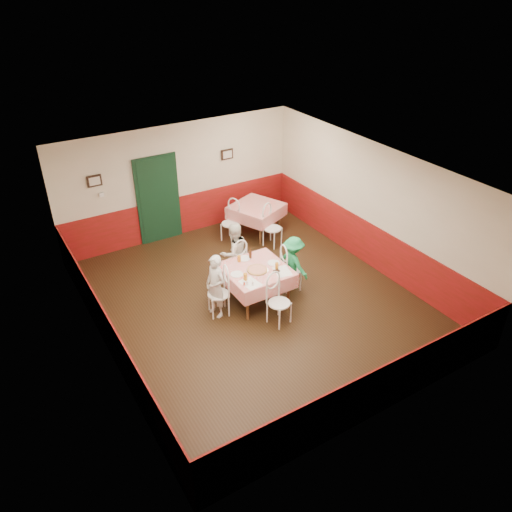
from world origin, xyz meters
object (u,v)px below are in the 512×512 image
chair_far (236,263)px  beer_bottle (250,254)px  chair_near (279,303)px  diner_right (293,263)px  wallet (277,271)px  second_table (256,219)px  diner_left (216,286)px  pizza (257,270)px  diner_far (234,253)px  glass_b (277,266)px  chair_second_a (230,224)px  glass_a (245,277)px  chair_left (218,294)px  chair_right (291,270)px  glass_c (239,259)px  chair_second_b (273,228)px  main_table (256,285)px

chair_far → beer_bottle: bearing=95.2°
chair_far → chair_near: bearing=82.0°
diner_right → wallet: bearing=106.7°
second_table → chair_near: bearing=-114.6°
wallet → diner_left: 1.24m
pizza → diner_left: bearing=175.1°
second_table → diner_far: 2.23m
wallet → diner_left: diner_left is taller
glass_b → diner_far: size_ratio=0.10×
chair_second_a → beer_bottle: size_ratio=4.32×
pizza → chair_second_a: bearing=72.8°
second_table → wallet: size_ratio=10.18×
chair_far → glass_a: (-0.39, -1.09, 0.38)m
chair_left → chair_right: size_ratio=1.00×
chair_right → glass_c: size_ratio=6.80×
second_table → chair_far: (-1.52, -1.64, 0.08)m
chair_left → chair_far: 1.20m
wallet → chair_near: bearing=-117.9°
chair_left → chair_second_b: bearing=139.6°
glass_b → chair_left: bearing=169.8°
pizza → chair_right: bearing=4.4°
chair_left → glass_b: 1.28m
chair_right → glass_c: chair_right is taller
chair_near → glass_b: (0.36, 0.64, 0.37)m
chair_second_b → pizza: (-1.54, -1.82, 0.32)m
pizza → glass_a: glass_a is taller
chair_near → diner_far: 1.76m
second_table → chair_near: 3.68m
glass_a → diner_far: (0.39, 1.14, -0.16)m
glass_a → diner_left: diner_left is taller
diner_left → beer_bottle: bearing=97.9°
chair_left → chair_right: 1.70m
chair_second_b → chair_second_a: bearing=111.7°
chair_far → wallet: bearing=96.4°
chair_near → beer_bottle: size_ratio=4.32×
chair_left → glass_c: chair_left is taller
main_table → chair_left: (-0.85, 0.00, 0.08)m
second_table → diner_right: bearing=-104.1°
main_table → diner_far: size_ratio=0.91×
chair_far → diner_left: (-0.90, -0.84, 0.20)m
chair_left → chair_second_b: (2.38, 1.74, 0.00)m
chair_left → chair_second_a: (1.63, 2.49, 0.00)m
glass_b → diner_far: 1.17m
chair_right → pizza: chair_right is taller
main_table → chair_left: size_ratio=1.36×
chair_right → beer_bottle: size_ratio=4.32×
chair_far → diner_left: size_ratio=0.69×
chair_far → beer_bottle: 0.62m
chair_far → pizza: bearing=81.2°
chair_near → beer_bottle: 1.32m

